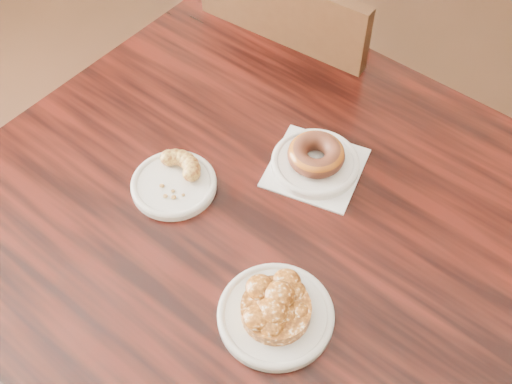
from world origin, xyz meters
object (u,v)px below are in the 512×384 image
(chair_far, at_px, (313,93))
(apple_fritter, at_px, (276,308))
(cafe_table, at_px, (250,317))
(glazed_donut, at_px, (316,154))
(cruller_fragment, at_px, (173,178))

(chair_far, relative_size, apple_fritter, 6.10)
(cafe_table, xyz_separation_m, glazed_donut, (0.07, 0.14, 0.41))
(apple_fritter, bearing_deg, chair_far, 101.65)
(cafe_table, distance_m, apple_fritter, 0.45)
(chair_far, xyz_separation_m, apple_fritter, (0.16, -0.79, 0.33))
(glazed_donut, bearing_deg, apple_fritter, -84.20)
(glazed_donut, distance_m, apple_fritter, 0.31)
(chair_far, height_order, glazed_donut, chair_far)
(cafe_table, distance_m, glazed_donut, 0.44)
(cafe_table, xyz_separation_m, cruller_fragment, (-0.15, 0.01, 0.40))
(glazed_donut, xyz_separation_m, cruller_fragment, (-0.22, -0.13, -0.01))
(chair_far, relative_size, cruller_fragment, 8.54)
(cafe_table, distance_m, cruller_fragment, 0.43)
(apple_fritter, bearing_deg, glazed_donut, 95.80)
(cafe_table, bearing_deg, apple_fritter, -38.45)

